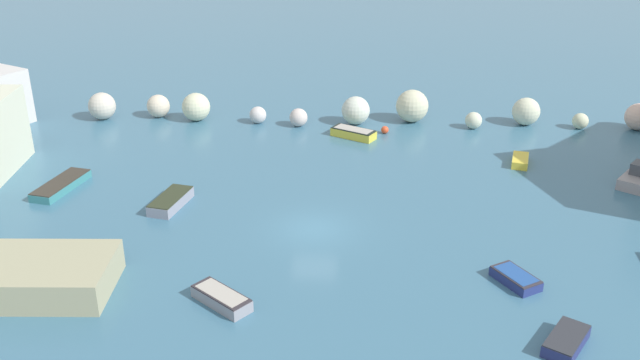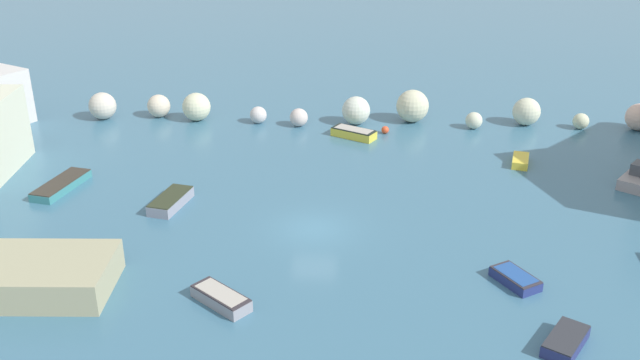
{
  "view_description": "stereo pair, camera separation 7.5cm",
  "coord_description": "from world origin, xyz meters",
  "views": [
    {
      "loc": [
        2.56,
        -33.71,
        17.91
      ],
      "look_at": [
        0.0,
        4.44,
        1.0
      ],
      "focal_mm": 38.86,
      "sensor_mm": 36.0,
      "label": 1
    },
    {
      "loc": [
        2.64,
        -33.71,
        17.91
      ],
      "look_at": [
        0.0,
        4.44,
        1.0
      ],
      "focal_mm": 38.86,
      "sensor_mm": 36.0,
      "label": 2
    }
  ],
  "objects": [
    {
      "name": "stone_dock",
      "position": [
        -12.22,
        -6.94,
        0.77
      ],
      "size": [
        6.68,
        4.74,
        1.53
      ],
      "primitive_type": "cube",
      "rotation": [
        0.0,
        0.0,
        0.06
      ],
      "color": "tan",
      "rests_on": "ground"
    },
    {
      "name": "moored_boat_3",
      "position": [
        1.8,
        14.71,
        0.35
      ],
      "size": [
        3.49,
        2.68,
        0.67
      ],
      "rotation": [
        0.0,
        0.0,
        5.78
      ],
      "color": "yellow",
      "rests_on": "cove_water"
    },
    {
      "name": "channel_buoy",
      "position": [
        4.15,
        15.72,
        0.29
      ],
      "size": [
        0.57,
        0.57,
        0.57
      ],
      "primitive_type": "sphere",
      "color": "#E04C28",
      "rests_on": "cove_water"
    },
    {
      "name": "moored_boat_5",
      "position": [
        11.14,
        -9.67,
        0.29
      ],
      "size": [
        2.43,
        2.85,
        0.58
      ],
      "rotation": [
        0.0,
        0.0,
        4.14
      ],
      "color": "navy",
      "rests_on": "cove_water"
    },
    {
      "name": "moored_boat_9",
      "position": [
        10.0,
        -4.86,
        0.28
      ],
      "size": [
        2.32,
        2.67,
        0.53
      ],
      "rotation": [
        0.0,
        0.0,
        2.13
      ],
      "color": "navy",
      "rests_on": "cove_water"
    },
    {
      "name": "moored_boat_1",
      "position": [
        -3.68,
        -7.55,
        0.33
      ],
      "size": [
        3.09,
        2.78,
        0.63
      ],
      "rotation": [
        0.0,
        0.0,
        2.47
      ],
      "color": "gray",
      "rests_on": "cove_water"
    },
    {
      "name": "moored_boat_4",
      "position": [
        -8.66,
        2.29,
        0.33
      ],
      "size": [
        2.06,
        3.6,
        0.67
      ],
      "rotation": [
        0.0,
        0.0,
        4.5
      ],
      "color": "gray",
      "rests_on": "cove_water"
    },
    {
      "name": "cove_water",
      "position": [
        0.0,
        0.0,
        0.0
      ],
      "size": [
        160.0,
        160.0,
        0.0
      ],
      "primitive_type": "plane",
      "color": "#3B6A86",
      "rests_on": "ground"
    },
    {
      "name": "moored_boat_6",
      "position": [
        -16.09,
        4.21,
        0.27
      ],
      "size": [
        2.34,
        4.65,
        0.54
      ],
      "rotation": [
        0.0,
        0.0,
        4.51
      ],
      "color": "teal",
      "rests_on": "cove_water"
    },
    {
      "name": "moored_boat_0",
      "position": [
        13.14,
        10.25,
        0.26
      ],
      "size": [
        1.53,
        2.45,
        0.51
      ],
      "rotation": [
        0.0,
        0.0,
        4.48
      ],
      "color": "yellow",
      "rests_on": "cove_water"
    },
    {
      "name": "rock_breakwater",
      "position": [
        1.63,
        18.04,
        1.06
      ],
      "size": [
        43.79,
        3.69,
        2.55
      ],
      "color": "beige",
      "rests_on": "ground"
    }
  ]
}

